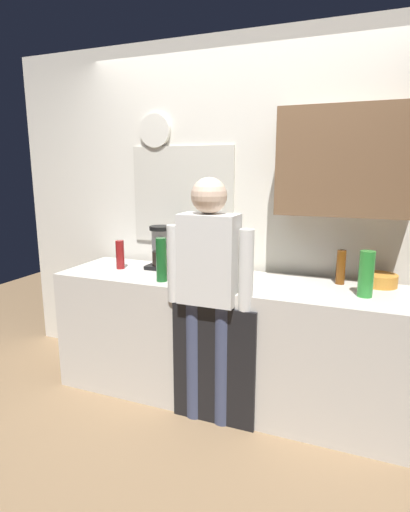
% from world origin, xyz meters
% --- Properties ---
extents(ground_plane, '(8.00, 8.00, 0.00)m').
position_xyz_m(ground_plane, '(0.00, 0.00, 0.00)').
color(ground_plane, '#8C6D4C').
extents(kitchen_counter, '(2.44, 0.64, 0.89)m').
position_xyz_m(kitchen_counter, '(0.00, 0.30, 0.45)').
color(kitchen_counter, beige).
rests_on(kitchen_counter, ground_plane).
extents(dishwasher_panel, '(0.56, 0.02, 0.80)m').
position_xyz_m(dishwasher_panel, '(0.04, -0.03, 0.40)').
color(dishwasher_panel, black).
rests_on(dishwasher_panel, ground_plane).
extents(back_wall_assembly, '(4.04, 0.42, 2.60)m').
position_xyz_m(back_wall_assembly, '(0.09, 0.70, 1.36)').
color(back_wall_assembly, silver).
rests_on(back_wall_assembly, ground_plane).
extents(coffee_maker, '(0.20, 0.20, 0.33)m').
position_xyz_m(coffee_maker, '(-0.57, 0.46, 1.04)').
color(coffee_maker, black).
rests_on(coffee_maker, kitchen_counter).
extents(bottle_clear_soda, '(0.09, 0.09, 0.28)m').
position_xyz_m(bottle_clear_soda, '(0.91, 0.26, 1.03)').
color(bottle_clear_soda, '#2D8C33').
rests_on(bottle_clear_soda, kitchen_counter).
extents(bottle_red_vinegar, '(0.06, 0.06, 0.22)m').
position_xyz_m(bottle_red_vinegar, '(-0.85, 0.31, 1.00)').
color(bottle_red_vinegar, maroon).
rests_on(bottle_red_vinegar, kitchen_counter).
extents(bottle_amber_beer, '(0.06, 0.06, 0.23)m').
position_xyz_m(bottle_amber_beer, '(0.75, 0.49, 1.01)').
color(bottle_amber_beer, brown).
rests_on(bottle_amber_beer, kitchen_counter).
extents(bottle_green_wine, '(0.07, 0.07, 0.30)m').
position_xyz_m(bottle_green_wine, '(-0.39, 0.11, 1.04)').
color(bottle_green_wine, '#195923').
rests_on(bottle_green_wine, kitchen_counter).
extents(bottle_dark_sauce, '(0.06, 0.06, 0.18)m').
position_xyz_m(bottle_dark_sauce, '(-0.10, 0.08, 0.98)').
color(bottle_dark_sauce, black).
rests_on(bottle_dark_sauce, kitchen_counter).
extents(cup_yellow_cup, '(0.07, 0.07, 0.08)m').
position_xyz_m(cup_yellow_cup, '(-0.35, 0.40, 0.93)').
color(cup_yellow_cup, yellow).
rests_on(cup_yellow_cup, kitchen_counter).
extents(mixing_bowl, '(0.22, 0.22, 0.08)m').
position_xyz_m(mixing_bowl, '(1.00, 0.53, 0.93)').
color(mixing_bowl, orange).
rests_on(mixing_bowl, kitchen_counter).
extents(dish_soap, '(0.06, 0.06, 0.18)m').
position_xyz_m(dish_soap, '(-0.08, 0.47, 0.97)').
color(dish_soap, yellow).
rests_on(dish_soap, kitchen_counter).
extents(person_at_sink, '(0.57, 0.22, 1.60)m').
position_xyz_m(person_at_sink, '(0.00, 0.00, 0.95)').
color(person_at_sink, '#3F4766').
rests_on(person_at_sink, ground_plane).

